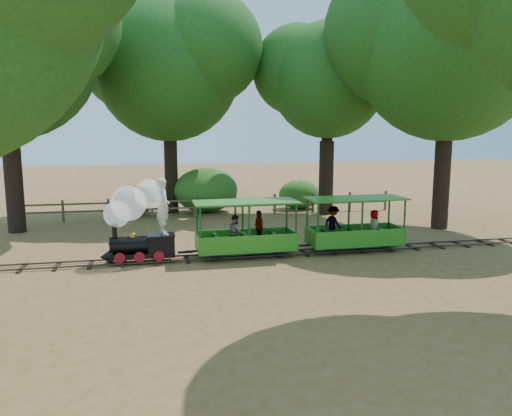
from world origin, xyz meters
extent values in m
plane|color=#A47246|center=(0.00, 0.00, 0.00)|extent=(90.00, 90.00, 0.00)
cube|color=#3F3D3A|center=(0.00, -0.30, 0.08)|extent=(22.00, 0.05, 0.05)
cube|color=#3F3D3A|center=(0.00, 0.30, 0.08)|extent=(22.00, 0.05, 0.05)
cube|color=#382314|center=(0.00, 0.00, 0.03)|extent=(0.12, 1.00, 0.05)
cube|color=#382314|center=(-5.00, 0.00, 0.03)|extent=(0.12, 1.00, 0.05)
cube|color=#382314|center=(5.00, 0.00, 0.03)|extent=(0.12, 1.00, 0.05)
cube|color=black|center=(-3.41, 0.00, 0.27)|extent=(2.02, 0.64, 0.17)
cylinder|color=black|center=(-3.73, 0.00, 0.60)|extent=(1.28, 0.51, 0.51)
cylinder|color=black|center=(-4.23, 0.00, 1.06)|extent=(0.15, 0.15, 0.40)
sphere|color=#B27E2A|center=(-3.68, 0.00, 0.88)|extent=(0.24, 0.24, 0.24)
cylinder|color=#B27E2A|center=(-3.91, 0.00, 0.90)|extent=(0.09, 0.09, 0.09)
cube|color=black|center=(-2.81, 0.00, 0.60)|extent=(0.83, 0.64, 0.50)
cube|color=black|center=(-2.81, 0.00, 0.87)|extent=(0.87, 0.70, 0.04)
cone|color=black|center=(-4.51, 0.00, 0.25)|extent=(0.41, 0.59, 0.59)
cylinder|color=#B27E2A|center=(-4.40, 0.00, 0.70)|extent=(0.09, 0.13, 0.13)
cylinder|color=maroon|center=(-4.09, -0.33, 0.27)|extent=(0.33, 0.06, 0.33)
cylinder|color=maroon|center=(-4.09, 0.33, 0.27)|extent=(0.33, 0.06, 0.33)
cylinder|color=maroon|center=(-3.50, -0.33, 0.27)|extent=(0.33, 0.06, 0.33)
cylinder|color=maroon|center=(-3.50, 0.33, 0.27)|extent=(0.33, 0.06, 0.33)
cylinder|color=maroon|center=(-2.90, -0.33, 0.27)|extent=(0.33, 0.06, 0.33)
cylinder|color=maroon|center=(-2.90, 0.33, 0.27)|extent=(0.33, 0.06, 0.33)
sphere|color=white|center=(-4.14, 0.05, 1.59)|extent=(0.83, 0.83, 0.83)
sphere|color=white|center=(-3.77, 0.10, 1.91)|extent=(1.10, 1.10, 1.10)
sphere|color=white|center=(-3.13, 0.15, 2.18)|extent=(0.92, 0.92, 0.92)
imported|color=silver|center=(-2.72, 0.03, 1.79)|extent=(0.56, 0.73, 1.80)
cube|color=#2F8D1E|center=(-0.05, 0.00, 0.31)|extent=(3.27, 1.25, 0.10)
cube|color=#12511B|center=(-0.05, 0.00, 0.20)|extent=(2.94, 0.48, 0.13)
cube|color=#2F8D1E|center=(-0.05, -0.59, 0.60)|extent=(3.27, 0.06, 0.48)
cube|color=#2F8D1E|center=(-0.05, 0.59, 0.60)|extent=(3.27, 0.06, 0.48)
cube|color=#2F8D1E|center=(-0.05, 0.00, 1.85)|extent=(3.41, 1.39, 0.05)
cylinder|color=#12511B|center=(-1.61, -0.57, 1.08)|extent=(0.07, 0.07, 1.54)
cylinder|color=#12511B|center=(-1.61, 0.57, 1.08)|extent=(0.07, 0.07, 1.54)
cylinder|color=#12511B|center=(1.51, -0.57, 1.08)|extent=(0.07, 0.07, 1.54)
cylinder|color=#12511B|center=(1.51, 0.57, 1.08)|extent=(0.07, 0.07, 1.54)
cube|color=#12511B|center=(-1.03, 0.00, 0.55)|extent=(0.12, 1.06, 0.38)
cube|color=#12511B|center=(-0.05, 0.00, 0.55)|extent=(0.12, 1.06, 0.38)
cube|color=#12511B|center=(0.93, 0.00, 0.55)|extent=(0.12, 1.06, 0.38)
cylinder|color=black|center=(-1.09, -0.33, 0.23)|extent=(0.27, 0.06, 0.27)
cylinder|color=black|center=(-1.09, 0.33, 0.23)|extent=(0.27, 0.06, 0.27)
cylinder|color=black|center=(1.00, -0.33, 0.23)|extent=(0.27, 0.06, 0.27)
cylinder|color=black|center=(1.00, 0.33, 0.23)|extent=(0.27, 0.06, 0.27)
imported|color=gray|center=(-0.44, -0.20, 0.91)|extent=(0.49, 0.59, 1.10)
imported|color=gray|center=(0.48, 0.37, 0.92)|extent=(0.38, 0.70, 1.13)
cube|color=#2F8D1E|center=(3.81, 0.00, 0.31)|extent=(3.27, 1.25, 0.10)
cube|color=#12511B|center=(3.81, 0.00, 0.20)|extent=(2.94, 0.48, 0.13)
cube|color=#2F8D1E|center=(3.81, -0.59, 0.60)|extent=(3.27, 0.06, 0.48)
cube|color=#2F8D1E|center=(3.81, 0.59, 0.60)|extent=(3.27, 0.06, 0.48)
cube|color=#2F8D1E|center=(3.81, 0.00, 1.85)|extent=(3.41, 1.39, 0.05)
cylinder|color=#12511B|center=(2.26, -0.57, 1.08)|extent=(0.07, 0.07, 1.54)
cylinder|color=#12511B|center=(2.26, 0.57, 1.08)|extent=(0.07, 0.07, 1.54)
cylinder|color=#12511B|center=(5.37, -0.57, 1.08)|extent=(0.07, 0.07, 1.54)
cylinder|color=#12511B|center=(5.37, 0.57, 1.08)|extent=(0.07, 0.07, 1.54)
cube|color=#12511B|center=(2.83, 0.00, 0.55)|extent=(0.12, 1.06, 0.38)
cube|color=#12511B|center=(3.81, 0.00, 0.55)|extent=(0.12, 1.06, 0.38)
cube|color=#12511B|center=(4.79, 0.00, 0.55)|extent=(0.12, 1.06, 0.38)
cylinder|color=black|center=(2.77, -0.33, 0.23)|extent=(0.27, 0.06, 0.27)
cylinder|color=black|center=(2.77, 0.33, 0.23)|extent=(0.27, 0.06, 0.27)
cylinder|color=black|center=(4.86, -0.33, 0.23)|extent=(0.27, 0.06, 0.27)
cylinder|color=black|center=(4.86, 0.33, 0.23)|extent=(0.27, 0.06, 0.27)
imported|color=gray|center=(3.11, 0.26, 0.97)|extent=(0.73, 0.90, 1.21)
imported|color=gray|center=(4.45, -0.16, 0.91)|extent=(0.56, 0.64, 1.09)
cylinder|color=#2D2116|center=(-8.50, 6.00, 2.01)|extent=(0.70, 0.70, 4.02)
cylinder|color=#2D2116|center=(-8.50, 6.00, 5.17)|extent=(0.52, 0.53, 2.30)
sphere|color=#204C17|center=(-8.50, 6.00, 7.42)|extent=(7.35, 7.35, 7.35)
sphere|color=#204C17|center=(-6.66, 4.90, 8.34)|extent=(5.51, 5.51, 5.51)
cylinder|color=#2D2116|center=(-2.00, 9.50, 1.92)|extent=(0.66, 0.66, 3.85)
cylinder|color=#2D2116|center=(-2.00, 9.50, 4.95)|extent=(0.50, 0.50, 2.20)
sphere|color=#204C17|center=(-2.00, 9.50, 7.11)|extent=(7.06, 7.06, 7.06)
sphere|color=#204C17|center=(-0.24, 8.44, 7.99)|extent=(5.29, 5.29, 5.29)
sphere|color=#204C17|center=(-3.59, 10.74, 7.81)|extent=(5.65, 5.65, 5.65)
cylinder|color=#2D2116|center=(5.50, 7.50, 1.81)|extent=(0.72, 0.72, 3.62)
cylinder|color=#2D2116|center=(5.50, 7.50, 4.65)|extent=(0.54, 0.54, 2.07)
sphere|color=#204C17|center=(5.50, 7.50, 6.52)|extent=(5.57, 5.57, 5.57)
sphere|color=#204C17|center=(6.89, 6.66, 7.22)|extent=(4.18, 4.18, 4.18)
sphere|color=#204C17|center=(4.25, 8.47, 7.08)|extent=(4.45, 4.45, 4.45)
cylinder|color=#2D2116|center=(9.00, 3.00, 2.02)|extent=(0.68, 0.68, 4.04)
cylinder|color=#2D2116|center=(9.00, 3.00, 5.19)|extent=(0.51, 0.51, 2.31)
sphere|color=#204C17|center=(9.00, 3.00, 7.48)|extent=(7.60, 7.60, 7.60)
sphere|color=#204C17|center=(10.90, 1.86, 8.43)|extent=(5.70, 5.70, 5.70)
sphere|color=#204C17|center=(7.29, 4.33, 8.24)|extent=(6.08, 6.08, 6.08)
cube|color=brown|center=(-9.00, 8.00, 0.50)|extent=(0.10, 0.10, 1.00)
cube|color=brown|center=(-7.00, 8.00, 0.50)|extent=(0.10, 0.10, 1.00)
cube|color=brown|center=(-5.00, 8.00, 0.50)|extent=(0.10, 0.10, 1.00)
cube|color=brown|center=(-3.00, 8.00, 0.50)|extent=(0.10, 0.10, 1.00)
cube|color=brown|center=(-1.00, 8.00, 0.50)|extent=(0.10, 0.10, 1.00)
cube|color=brown|center=(1.00, 8.00, 0.50)|extent=(0.10, 0.10, 1.00)
cube|color=brown|center=(3.00, 8.00, 0.50)|extent=(0.10, 0.10, 1.00)
cube|color=brown|center=(5.00, 8.00, 0.50)|extent=(0.10, 0.10, 1.00)
cube|color=brown|center=(7.00, 8.00, 0.50)|extent=(0.10, 0.10, 1.00)
cube|color=brown|center=(9.00, 8.00, 0.50)|extent=(0.10, 0.10, 1.00)
cube|color=brown|center=(0.00, 8.00, 0.80)|extent=(18.00, 0.06, 0.08)
cube|color=brown|center=(0.00, 8.00, 0.45)|extent=(18.00, 0.06, 0.08)
ellipsoid|color=#2D6B1E|center=(-3.82, 9.30, 0.71)|extent=(2.04, 1.57, 1.41)
ellipsoid|color=#2D6B1E|center=(-0.28, 9.30, 1.13)|extent=(3.26, 2.51, 2.26)
ellipsoid|color=#2D6B1E|center=(-0.20, 9.30, 0.67)|extent=(1.92, 1.48, 1.33)
ellipsoid|color=#2D6B1E|center=(4.69, 9.30, 0.77)|extent=(2.22, 1.71, 1.54)
camera|label=1|loc=(-3.17, -15.84, 4.23)|focal=35.00mm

